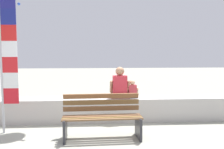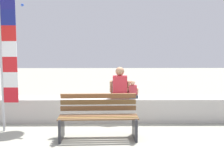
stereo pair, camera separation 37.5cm
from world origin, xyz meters
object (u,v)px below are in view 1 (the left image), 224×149
(park_bench, at_px, (102,118))
(flag_banner, at_px, (6,55))
(person_child, at_px, (132,91))
(person_adult, at_px, (120,86))

(park_bench, height_order, flag_banner, flag_banner)
(person_child, bearing_deg, person_adult, -179.93)
(person_adult, xyz_separation_m, person_child, (0.33, 0.00, -0.13))
(person_adult, bearing_deg, flag_banner, -161.55)
(park_bench, xyz_separation_m, person_child, (0.82, 1.28, 0.35))
(flag_banner, bearing_deg, person_adult, 18.45)
(person_child, xyz_separation_m, flag_banner, (-2.85, -0.84, 0.94))
(person_child, distance_m, flag_banner, 3.12)
(flag_banner, bearing_deg, park_bench, -12.29)
(flag_banner, bearing_deg, person_child, 16.46)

